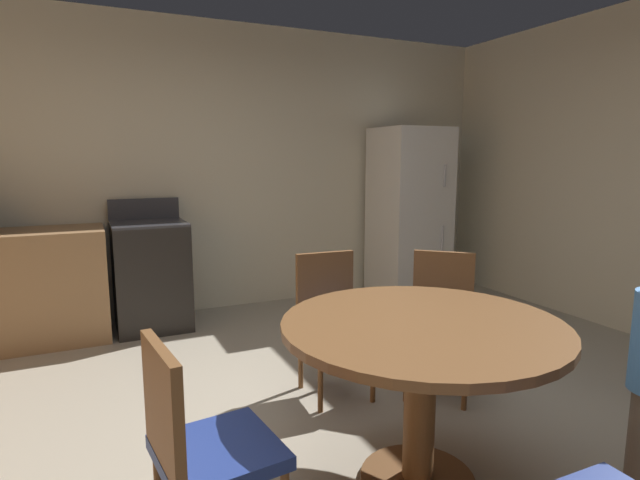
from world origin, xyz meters
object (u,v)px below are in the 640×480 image
Objects in this scene: dining_table at (421,356)px; chair_west at (199,444)px; oven_range at (151,274)px; chair_north at (332,314)px; chair_northeast at (441,313)px; refrigerator at (409,213)px.

dining_table is 1.00m from chair_west.
oven_range reaches higher than chair_west.
oven_range is at bearing 79.97° from chair_west.
chair_northeast is (0.63, -0.27, 0.00)m from chair_north.
refrigerator is 2.46m from chair_north.
oven_range is at bearing 178.82° from refrigerator.
chair_northeast is at bearing 70.04° from chair_north.
oven_range is at bearing -150.43° from chair_north.
oven_range is 0.62× the size of refrigerator.
refrigerator is at bearing 38.77° from chair_west.
chair_west is at bearing -134.80° from refrigerator.
refrigerator reaches higher than chair_west.
chair_north is at bearing -63.62° from oven_range.
refrigerator reaches higher than dining_table.
dining_table is 1.00m from chair_north.
oven_range reaches higher than chair_north.
dining_table is (-1.79, -2.69, -0.28)m from refrigerator.
dining_table is at bearing 0.00° from chair_northeast.
oven_range is 2.86m from chair_west.
oven_range is 2.51m from chair_northeast.
chair_west is at bearing -20.23° from chair_northeast.
oven_range is 1.26× the size of chair_northeast.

